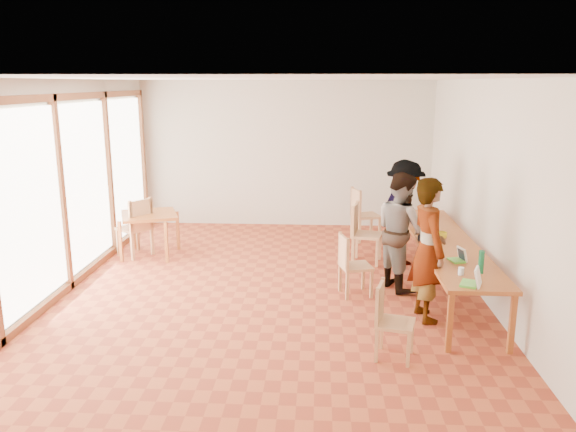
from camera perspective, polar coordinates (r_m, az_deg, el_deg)
name	(u,v)px	position (r m, az deg, el deg)	size (l,w,h in m)	color
ground	(270,293)	(8.16, -1.87, -7.78)	(8.00, 8.00, 0.00)	#B04E2A
wall_back	(286,154)	(11.69, -0.21, 6.29)	(6.00, 0.10, 3.00)	beige
wall_front	(217,299)	(3.92, -7.18, -8.40)	(6.00, 0.10, 3.00)	beige
wall_right	(490,193)	(8.06, 19.84, 2.25)	(0.10, 8.00, 3.00)	beige
window_wall	(60,188)	(8.53, -22.19, 2.63)	(0.10, 8.00, 3.00)	white
ceiling	(268,77)	(7.61, -2.05, 13.94)	(6.00, 8.00, 0.04)	white
communal_table	(445,244)	(8.33, 15.66, -2.75)	(0.80, 4.00, 0.75)	#A45624
side_table	(149,218)	(9.97, -13.92, -0.21)	(0.90, 0.90, 0.75)	#A45624
chair_near	(387,313)	(6.27, 10.07, -9.63)	(0.48, 0.48, 0.45)	tan
chair_mid	(350,259)	(7.94, 6.28, -4.33)	(0.50, 0.50, 0.47)	tan
chair_far	(361,227)	(9.42, 7.42, -1.09)	(0.55, 0.55, 0.53)	tan
chair_empty	(361,209)	(10.70, 7.41, 0.71)	(0.59, 0.59, 0.54)	tan
chair_spare	(138,221)	(9.96, -15.03, -0.52)	(0.67, 0.67, 0.55)	tan
person_near	(428,250)	(7.23, 14.05, -3.34)	(0.67, 0.44, 1.83)	gray
person_mid	(401,231)	(8.28, 11.41, -1.48)	(0.83, 0.65, 1.72)	gray
person_far	(404,212)	(9.42, 11.71, 0.36)	(1.12, 0.64, 1.73)	gray
laptop_near	(473,280)	(6.60, 18.32, -6.24)	(0.29, 0.30, 0.21)	#5BCC3C
laptop_mid	(459,257)	(7.42, 16.98, -4.04)	(0.23, 0.25, 0.18)	#5BCC3C
laptop_far	(427,216)	(9.54, 13.98, 0.04)	(0.27, 0.29, 0.21)	#5BCC3C
yellow_mug	(443,235)	(8.39, 15.43, -1.92)	(0.13, 0.13, 0.10)	yellow
green_bottle	(481,262)	(7.01, 19.03, -4.43)	(0.07, 0.07, 0.28)	#146439
clear_glass	(461,271)	(6.91, 17.17, -5.37)	(0.07, 0.07, 0.09)	silver
condiment_cup	(444,235)	(8.52, 15.54, -1.84)	(0.08, 0.08, 0.06)	white
pink_phone	(409,212)	(9.94, 12.22, 0.37)	(0.05, 0.10, 0.01)	#DA4C7D
black_pouch	(425,239)	(8.14, 13.74, -2.33)	(0.16, 0.26, 0.09)	black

